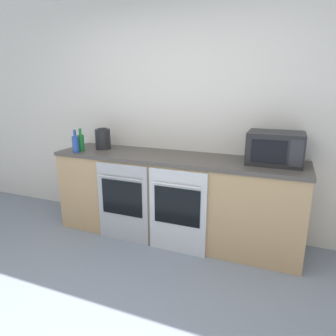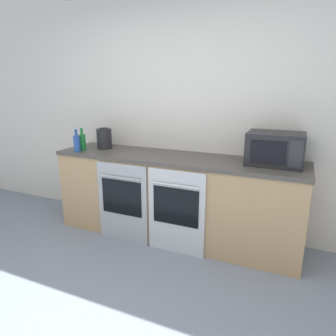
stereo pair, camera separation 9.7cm
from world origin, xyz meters
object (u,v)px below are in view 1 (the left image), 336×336
Objects in this scene: oven_left at (123,203)px; kettle at (103,139)px; microwave at (275,148)px; bottle_blue at (76,144)px; oven_right at (177,212)px; bottle_green at (81,142)px.

kettle is at bearing 141.00° from oven_left.
kettle is (-1.89, -0.02, -0.03)m from microwave.
bottle_blue is 0.33m from kettle.
microwave is 2.08m from bottle_blue.
bottle_blue reaches higher than oven_left.
oven_left is 1.70× the size of microwave.
oven_left is at bearing -39.00° from kettle.
oven_left and oven_right have the same top height.
bottle_blue is 1.03× the size of kettle.
bottle_green is (-0.00, 0.10, 0.00)m from bottle_blue.
oven_left is 1.00× the size of oven_right.
oven_right is 1.70× the size of microwave.
oven_right is 3.40× the size of bottle_blue.
oven_right is 1.37m from bottle_green.
bottle_green reaches higher than oven_right.
oven_right is 1.27m from kettle.
bottle_blue is 0.99× the size of bottle_green.
microwave reaches higher than bottle_green.
oven_left is 3.38× the size of bottle_green.
bottle_green is (-1.23, 0.18, 0.58)m from oven_right.
bottle_green is at bearing 92.86° from bottle_blue.
oven_left is at bearing -16.13° from bottle_green.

